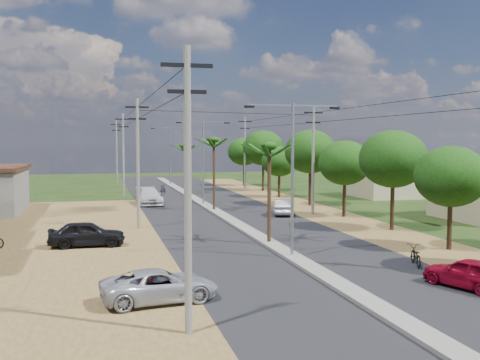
# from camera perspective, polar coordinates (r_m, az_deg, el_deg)

# --- Properties ---
(ground) EXTENTS (160.00, 160.00, 0.00)m
(ground) POSITION_cam_1_polar(r_m,az_deg,el_deg) (29.50, 5.29, -7.95)
(ground) COLOR black
(ground) RESTS_ON ground
(road) EXTENTS (12.00, 110.00, 0.04)m
(road) POSITION_cam_1_polar(r_m,az_deg,el_deg) (43.71, -1.33, -3.99)
(road) COLOR black
(road) RESTS_ON ground
(median) EXTENTS (1.00, 90.00, 0.18)m
(median) POSITION_cam_1_polar(r_m,az_deg,el_deg) (46.60, -2.15, -3.41)
(median) COLOR #605E56
(median) RESTS_ON ground
(dirt_lot_west) EXTENTS (18.00, 46.00, 0.04)m
(dirt_lot_west) POSITION_cam_1_polar(r_m,az_deg,el_deg) (36.09, -22.64, -6.01)
(dirt_lot_west) COLOR brown
(dirt_lot_west) RESTS_ON ground
(dirt_shoulder_east) EXTENTS (5.00, 90.00, 0.03)m
(dirt_shoulder_east) POSITION_cam_1_polar(r_m,az_deg,el_deg) (46.34, 8.99, -3.59)
(dirt_shoulder_east) COLOR brown
(dirt_shoulder_east) RESTS_ON ground
(house_east_far) EXTENTS (7.60, 7.50, 4.60)m
(house_east_far) POSITION_cam_1_polar(r_m,az_deg,el_deg) (63.26, 14.78, 0.51)
(house_east_far) COLOR tan
(house_east_far) RESTS_ON ground
(tree_east_b) EXTENTS (4.00, 4.00, 5.83)m
(tree_east_b) POSITION_cam_1_polar(r_m,az_deg,el_deg) (33.22, 20.63, 0.32)
(tree_east_b) COLOR black
(tree_east_b) RESTS_ON ground
(tree_east_c) EXTENTS (4.60, 4.60, 6.83)m
(tree_east_c) POSITION_cam_1_polar(r_m,az_deg,el_deg) (39.32, 15.29, 2.06)
(tree_east_c) COLOR black
(tree_east_c) RESTS_ON ground
(tree_east_d) EXTENTS (4.20, 4.20, 6.13)m
(tree_east_d) POSITION_cam_1_polar(r_m,az_deg,el_deg) (45.43, 10.59, 1.71)
(tree_east_d) COLOR black
(tree_east_d) RESTS_ON ground
(tree_east_e) EXTENTS (4.80, 4.80, 7.14)m
(tree_east_e) POSITION_cam_1_polar(r_m,az_deg,el_deg) (52.84, 7.15, 2.88)
(tree_east_e) COLOR black
(tree_east_e) RESTS_ON ground
(tree_east_f) EXTENTS (3.80, 3.80, 5.52)m
(tree_east_f) POSITION_cam_1_polar(r_m,az_deg,el_deg) (60.27, 4.00, 1.89)
(tree_east_f) COLOR black
(tree_east_f) RESTS_ON ground
(tree_east_g) EXTENTS (5.00, 5.00, 7.38)m
(tree_east_g) POSITION_cam_1_polar(r_m,az_deg,el_deg) (68.04, 2.37, 3.27)
(tree_east_g) COLOR black
(tree_east_g) RESTS_ON ground
(tree_east_h) EXTENTS (4.40, 4.40, 6.52)m
(tree_east_h) POSITION_cam_1_polar(r_m,az_deg,el_deg) (75.67, 0.42, 2.90)
(tree_east_h) COLOR black
(tree_east_h) RESTS_ON ground
(palm_median_near) EXTENTS (2.00, 2.00, 6.15)m
(palm_median_near) POSITION_cam_1_polar(r_m,az_deg,el_deg) (32.66, 3.00, 3.01)
(palm_median_near) COLOR black
(palm_median_near) RESTS_ON ground
(palm_median_mid) EXTENTS (2.00, 2.00, 6.55)m
(palm_median_mid) POSITION_cam_1_polar(r_m,az_deg,el_deg) (48.17, -2.67, 3.76)
(palm_median_mid) COLOR black
(palm_median_mid) RESTS_ON ground
(palm_median_far) EXTENTS (2.00, 2.00, 5.85)m
(palm_median_far) POSITION_cam_1_polar(r_m,az_deg,el_deg) (63.93, -5.57, 3.23)
(palm_median_far) COLOR black
(palm_median_far) RESTS_ON ground
(streetlight_near) EXTENTS (5.10, 0.18, 8.00)m
(streetlight_near) POSITION_cam_1_polar(r_m,az_deg,el_deg) (28.89, 5.35, 1.38)
(streetlight_near) COLOR gray
(streetlight_near) RESTS_ON ground
(streetlight_mid) EXTENTS (5.10, 0.18, 8.00)m
(streetlight_mid) POSITION_cam_1_polar(r_m,az_deg,el_deg) (53.09, -3.76, 2.58)
(streetlight_mid) COLOR gray
(streetlight_mid) RESTS_ON ground
(streetlight_far) EXTENTS (5.10, 0.18, 8.00)m
(streetlight_far) POSITION_cam_1_polar(r_m,az_deg,el_deg) (77.80, -7.13, 3.00)
(streetlight_far) COLOR gray
(streetlight_far) RESTS_ON ground
(utility_pole_w_a) EXTENTS (1.60, 0.24, 9.00)m
(utility_pole_w_a) POSITION_cam_1_polar(r_m,az_deg,el_deg) (17.44, -5.34, -0.42)
(utility_pole_w_a) COLOR #605E56
(utility_pole_w_a) RESTS_ON ground
(utility_pole_w_b) EXTENTS (1.60, 0.24, 9.00)m
(utility_pole_w_b) POSITION_cam_1_polar(r_m,az_deg,el_deg) (39.30, -10.34, 1.98)
(utility_pole_w_b) COLOR #605E56
(utility_pole_w_b) RESTS_ON ground
(utility_pole_w_c) EXTENTS (1.60, 0.24, 9.00)m
(utility_pole_w_c) POSITION_cam_1_polar(r_m,az_deg,el_deg) (61.26, -11.77, 2.66)
(utility_pole_w_c) COLOR #605E56
(utility_pole_w_c) RESTS_ON ground
(utility_pole_w_d) EXTENTS (1.60, 0.24, 9.00)m
(utility_pole_w_d) POSITION_cam_1_polar(r_m,az_deg,el_deg) (82.24, -12.42, 2.97)
(utility_pole_w_d) COLOR #605E56
(utility_pole_w_d) RESTS_ON ground
(utility_pole_e_b) EXTENTS (1.60, 0.24, 9.00)m
(utility_pole_e_b) POSITION_cam_1_polar(r_m,az_deg,el_deg) (46.50, 7.44, 2.31)
(utility_pole_e_b) COLOR #605E56
(utility_pole_e_b) RESTS_ON ground
(utility_pole_e_c) EXTENTS (1.60, 0.24, 9.00)m
(utility_pole_e_c) POSITION_cam_1_polar(r_m,az_deg,el_deg) (67.43, 0.50, 2.86)
(utility_pole_e_c) COLOR #605E56
(utility_pole_e_c) RESTS_ON ground
(car_red_near) EXTENTS (2.70, 4.07, 1.29)m
(car_red_near) POSITION_cam_1_polar(r_m,az_deg,el_deg) (25.15, 22.21, -8.82)
(car_red_near) COLOR maroon
(car_red_near) RESTS_ON ground
(car_silver_mid) EXTENTS (2.47, 4.10, 1.27)m
(car_silver_mid) POSITION_cam_1_polar(r_m,az_deg,el_deg) (46.19, 4.38, -2.80)
(car_silver_mid) COLOR #9FA2A7
(car_silver_mid) RESTS_ON ground
(car_white_far) EXTENTS (2.44, 5.45, 1.55)m
(car_white_far) POSITION_cam_1_polar(r_m,az_deg,el_deg) (54.14, -9.24, -1.69)
(car_white_far) COLOR #ADADA9
(car_white_far) RESTS_ON ground
(car_parked_silver) EXTENTS (4.66, 2.63, 1.23)m
(car_parked_silver) POSITION_cam_1_polar(r_m,az_deg,el_deg) (21.73, -8.15, -10.66)
(car_parked_silver) COLOR #9FA2A7
(car_parked_silver) RESTS_ON ground
(car_parked_dark) EXTENTS (4.33, 1.79, 1.47)m
(car_parked_dark) POSITION_cam_1_polar(r_m,az_deg,el_deg) (33.54, -15.31, -5.34)
(car_parked_dark) COLOR black
(car_parked_dark) RESTS_ON ground
(moto_rider_east) EXTENTS (1.25, 2.01, 1.00)m
(moto_rider_east) POSITION_cam_1_polar(r_m,az_deg,el_deg) (28.77, 17.39, -7.41)
(moto_rider_east) COLOR black
(moto_rider_east) RESTS_ON ground
(moto_rider_west_a) EXTENTS (1.12, 1.65, 0.82)m
(moto_rider_west_a) POSITION_cam_1_polar(r_m,az_deg,el_deg) (50.00, -5.44, -2.55)
(moto_rider_west_a) COLOR black
(moto_rider_west_a) RESTS_ON ground
(moto_rider_west_b) EXTENTS (1.23, 1.88, 1.10)m
(moto_rider_west_b) POSITION_cam_1_polar(r_m,az_deg,el_deg) (64.15, -7.84, -1.00)
(moto_rider_west_b) COLOR black
(moto_rider_west_b) RESTS_ON ground
(roadside_sign) EXTENTS (0.46, 1.17, 1.00)m
(roadside_sign) POSITION_cam_1_polar(r_m,az_deg,el_deg) (21.98, -9.54, -10.82)
(roadside_sign) COLOR red
(roadside_sign) RESTS_ON ground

